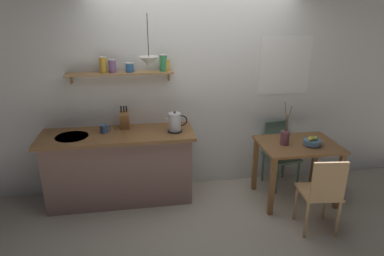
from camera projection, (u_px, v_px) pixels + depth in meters
ground_plane at (203, 206)px, 4.20m from camera, size 14.00×14.00×0.00m
back_wall at (210, 87)px, 4.36m from camera, size 6.80×0.11×2.70m
kitchen_counter at (120, 167)px, 4.18m from camera, size 1.83×0.63×0.92m
wall_shelf at (129, 69)px, 3.96m from camera, size 1.26×0.20×0.33m
dining_table at (297, 153)px, 4.15m from camera, size 0.95×0.70×0.77m
dining_chair_near at (322, 191)px, 3.54m from camera, size 0.44×0.43×0.90m
dining_chair_far at (279, 151)px, 4.58m from camera, size 0.44×0.47×0.88m
fruit_bowl at (312, 142)px, 4.03m from camera, size 0.21×0.21×0.12m
twig_vase at (285, 137)px, 4.04m from camera, size 0.11×0.11×0.54m
electric_kettle at (175, 123)px, 4.03m from camera, size 0.27×0.17×0.26m
knife_block at (125, 120)px, 4.12m from camera, size 0.11×0.17×0.30m
coffee_mug_by_sink at (104, 129)px, 4.02m from camera, size 0.13×0.09×0.10m
pendant_lamp at (149, 61)px, 3.75m from camera, size 0.22×0.22×0.57m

